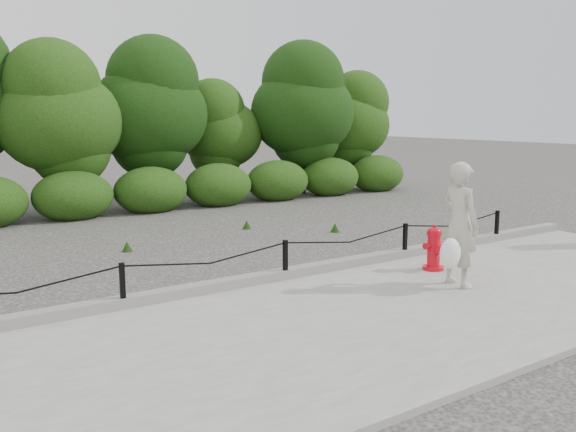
# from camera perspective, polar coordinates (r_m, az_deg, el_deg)

# --- Properties ---
(ground) EXTENTS (90.00, 90.00, 0.00)m
(ground) POSITION_cam_1_polar(r_m,az_deg,el_deg) (9.25, -0.25, -6.40)
(ground) COLOR #2D2B28
(ground) RESTS_ON ground
(sidewalk) EXTENTS (14.00, 4.00, 0.08)m
(sidewalk) POSITION_cam_1_polar(r_m,az_deg,el_deg) (7.74, 8.19, -9.41)
(sidewalk) COLOR gray
(sidewalk) RESTS_ON ground
(curb) EXTENTS (14.00, 0.22, 0.14)m
(curb) POSITION_cam_1_polar(r_m,az_deg,el_deg) (9.25, -0.43, -5.44)
(curb) COLOR slate
(curb) RESTS_ON sidewalk
(chain_barrier) EXTENTS (10.06, 0.06, 0.60)m
(chain_barrier) POSITION_cam_1_polar(r_m,az_deg,el_deg) (9.13, -0.26, -3.65)
(chain_barrier) COLOR black
(chain_barrier) RESTS_ON sidewalk
(treeline) EXTENTS (20.38, 3.85, 4.83)m
(treeline) POSITION_cam_1_polar(r_m,az_deg,el_deg) (17.06, -17.31, 9.36)
(treeline) COLOR black
(treeline) RESTS_ON ground
(fire_hydrant) EXTENTS (0.39, 0.41, 0.73)m
(fire_hydrant) POSITION_cam_1_polar(r_m,az_deg,el_deg) (9.97, 13.51, -2.97)
(fire_hydrant) COLOR red
(fire_hydrant) RESTS_ON sidewalk
(pedestrian) EXTENTS (0.75, 0.68, 1.80)m
(pedestrian) POSITION_cam_1_polar(r_m,az_deg,el_deg) (9.02, 15.72, -0.93)
(pedestrian) COLOR #B3AC9A
(pedestrian) RESTS_ON sidewalk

